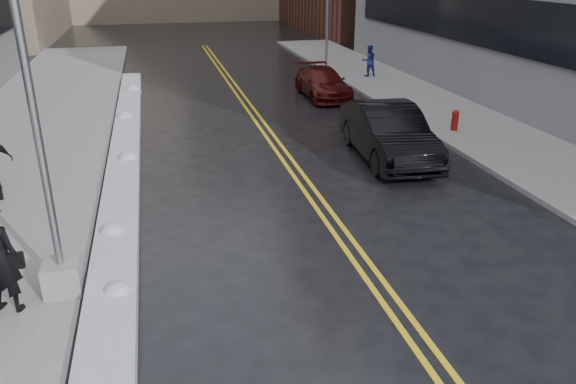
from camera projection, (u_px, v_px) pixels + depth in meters
ground at (262, 337)px, 9.32m from camera, size 160.00×160.00×0.00m
sidewalk_west at (13, 164)px, 17.04m from camera, size 5.50×50.00×0.15m
sidewalk_east at (478, 130)px, 20.44m from camera, size 4.00×50.00×0.15m
lane_line_left at (273, 147)px, 18.81m from camera, size 0.12×50.00×0.01m
lane_line_right at (282, 146)px, 18.88m from camera, size 0.12×50.00×0.01m
snow_ridge at (123, 175)px, 15.92m from camera, size 0.90×30.00×0.34m
lamppost at (44, 170)px, 9.44m from camera, size 0.65×0.65×7.62m
fire_hydrant at (455, 119)px, 20.04m from camera, size 0.26×0.26×0.73m
traffic_signal at (328, 7)px, 31.43m from camera, size 0.16×0.20×6.00m
pedestrian_east at (369, 61)px, 29.33m from camera, size 0.81×0.65×1.60m
car_black at (388, 133)px, 17.41m from camera, size 2.12×5.26×1.70m
car_maroon at (323, 83)px, 25.51m from camera, size 1.85×4.49×1.30m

